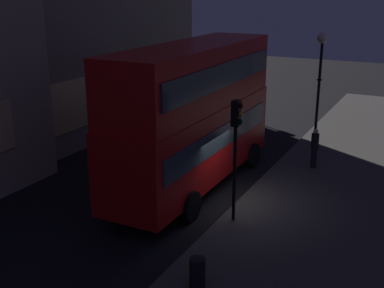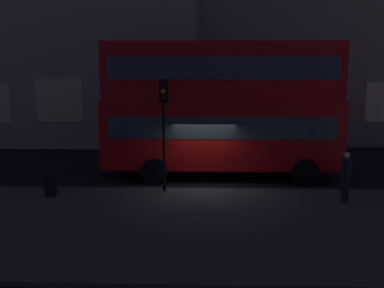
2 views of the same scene
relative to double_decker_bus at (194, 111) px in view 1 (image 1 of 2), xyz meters
The scene contains 8 objects.
ground_plane 3.74m from the double_decker_bus, 112.92° to the right, with size 80.00×80.00×0.00m, color black.
sidewalk_slab 7.00m from the double_decker_bus, 96.76° to the right, with size 44.00×7.98×0.12m, color #423F3D.
double_decker_bus is the anchor object (origin of this frame).
traffic_light_near_kerb 3.49m from the double_decker_bus, 129.55° to the right, with size 0.33×0.36×4.23m.
traffic_light_far_side 11.74m from the double_decker_bus, 13.05° to the left, with size 0.34×0.38×3.87m.
street_lamp 8.08m from the double_decker_bus, 23.14° to the right, with size 0.53×0.53×5.65m.
pedestrian 6.13m from the double_decker_bus, 42.38° to the right, with size 0.34×0.34×1.79m.
litter_bin 7.69m from the double_decker_bus, 152.27° to the right, with size 0.44×0.44×0.84m, color black.
Camera 1 is at (-16.04, -6.77, 7.89)m, focal length 46.38 mm.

